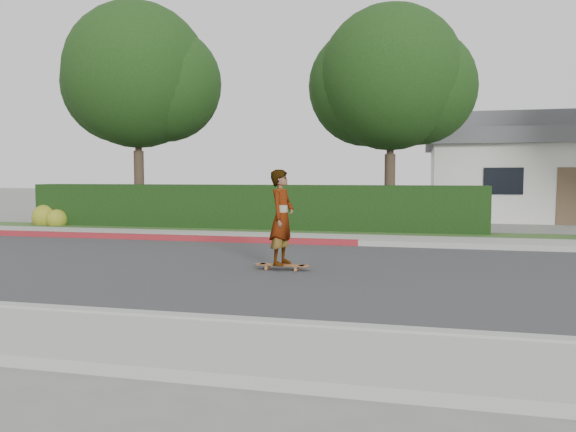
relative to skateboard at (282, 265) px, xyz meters
name	(u,v)px	position (x,y,z in m)	size (l,w,h in m)	color
ground	(282,271)	(0.01, -0.06, -0.09)	(120.00, 120.00, 0.00)	slate
road	(282,270)	(0.01, -0.06, -0.09)	(60.00, 8.00, 0.01)	#2D2D30
curb_near	(198,322)	(0.01, -4.16, -0.02)	(60.00, 0.20, 0.15)	#9E9E99
sidewalk_near	(163,345)	(0.01, -5.06, -0.03)	(60.00, 1.60, 0.12)	gray
curb_far	(320,242)	(0.01, 4.04, -0.02)	(60.00, 0.20, 0.15)	#9E9E99
curb_red_section	(145,237)	(-4.99, 4.04, -0.02)	(12.00, 0.21, 0.15)	maroon
sidewalk_far	(326,239)	(0.01, 4.94, -0.03)	(60.00, 1.60, 0.12)	gray
planting_strip	(335,233)	(0.01, 6.54, -0.04)	(60.00, 1.60, 0.10)	#2D4C1E
hedge	(246,208)	(-2.99, 7.14, 0.66)	(15.00, 1.00, 1.50)	black
flowering_shrub	(49,218)	(-10.00, 6.68, 0.24)	(1.40, 1.00, 0.90)	#2D4C19
tree_left	(139,80)	(-7.50, 8.63, 5.17)	(5.99, 5.21, 8.00)	#33261C
tree_center	(391,83)	(1.50, 9.13, 4.81)	(5.66, 4.84, 7.44)	#33261C
house	(552,169)	(8.01, 15.94, 2.00)	(10.60, 8.60, 4.30)	beige
skateboard	(282,265)	(0.00, 0.00, 0.00)	(1.08, 0.24, 0.10)	#B66732
skateboarder	(282,217)	(0.00, 0.00, 0.92)	(0.66, 0.43, 1.80)	white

